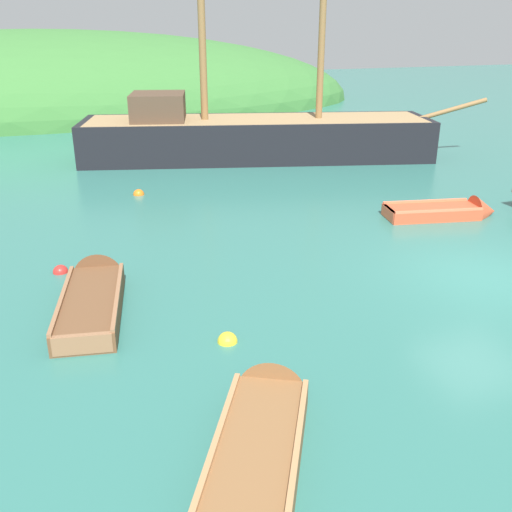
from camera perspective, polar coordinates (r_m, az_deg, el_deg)
ground_plane at (r=14.41m, az=21.93°, el=-1.89°), size 120.00×120.00×0.00m
shore_hill at (r=44.35m, az=-20.66°, el=13.72°), size 46.66×22.64×10.35m
sailing_ship at (r=25.35m, az=-0.28°, el=11.13°), size 17.42×7.26×11.69m
rowboat_outer_left at (r=18.46m, az=18.64°, el=4.09°), size 3.61×1.72×1.03m
rowboat_center at (r=8.44m, az=0.68°, el=-17.12°), size 2.78×3.83×1.09m
rowboat_outer_right at (r=12.60m, az=-15.85°, el=-3.81°), size 1.81×4.05×1.11m
buoy_yellow at (r=10.75m, az=-2.87°, el=-8.54°), size 0.38×0.38×0.38m
buoy_orange at (r=20.26m, az=-11.63°, el=6.02°), size 0.38×0.38×0.38m
buoy_red at (r=14.37m, az=-18.92°, el=-1.54°), size 0.36×0.36×0.36m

